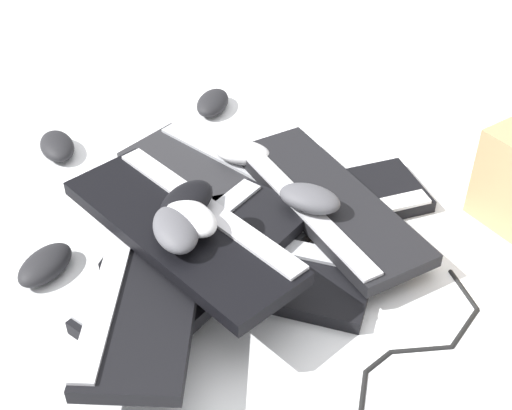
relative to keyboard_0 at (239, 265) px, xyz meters
name	(u,v)px	position (x,y,z in m)	size (l,w,h in m)	color
ground_plane	(246,253)	(-0.05, -0.01, -0.01)	(3.20, 3.20, 0.00)	white
keyboard_0	(239,265)	(0.00, 0.00, 0.00)	(0.17, 0.45, 0.03)	black
keyboard_1	(310,208)	(-0.19, 0.07, 0.00)	(0.39, 0.44, 0.03)	black
keyboard_2	(224,183)	(-0.20, -0.11, 0.00)	(0.30, 0.46, 0.03)	#232326
keyboard_3	(201,265)	(0.05, -0.05, 0.03)	(0.46, 0.27, 0.03)	black
keyboard_4	(148,278)	(0.13, -0.10, 0.06)	(0.46, 0.28, 0.03)	black
keyboard_5	(181,229)	(0.04, -0.08, 0.09)	(0.33, 0.46, 0.03)	black
keyboard_6	(327,202)	(-0.18, 0.10, 0.03)	(0.40, 0.43, 0.03)	black
mouse_0	(45,265)	(0.12, -0.30, 0.01)	(0.11, 0.07, 0.04)	black
mouse_1	(189,217)	(0.05, -0.06, 0.13)	(0.11, 0.07, 0.04)	silver
mouse_2	(213,103)	(-0.46, -0.24, 0.01)	(0.11, 0.07, 0.04)	black
mouse_3	(243,152)	(-0.26, -0.09, 0.04)	(0.11, 0.07, 0.04)	silver
mouse_4	(187,201)	(0.01, -0.08, 0.13)	(0.11, 0.07, 0.04)	black
mouse_5	(176,229)	(0.08, -0.07, 0.13)	(0.11, 0.07, 0.04)	#4C4C51
mouse_6	(57,146)	(-0.19, -0.47, 0.01)	(0.11, 0.07, 0.04)	black
mouse_7	(310,199)	(-0.13, 0.08, 0.07)	(0.11, 0.07, 0.04)	#4C4C51
cable_0	(417,367)	(0.10, 0.32, -0.01)	(0.40, 0.15, 0.01)	black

